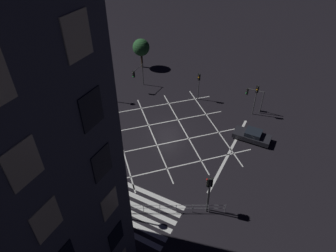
# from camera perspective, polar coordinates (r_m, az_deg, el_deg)

# --- Properties ---
(ground_plane) EXTENTS (200.00, 200.00, 0.00)m
(ground_plane) POSITION_cam_1_polar(r_m,az_deg,el_deg) (36.68, 0.00, -1.10)
(ground_plane) COLOR black
(road_markings) EXTENTS (19.86, 23.99, 0.01)m
(road_markings) POSITION_cam_1_polar(r_m,az_deg,el_deg) (31.83, -5.45, -8.88)
(road_markings) COLOR silver
(road_markings) RESTS_ON ground_plane
(traffic_light_median_north) EXTENTS (0.36, 0.39, 4.08)m
(traffic_light_median_north) POSITION_cam_1_polar(r_m,az_deg,el_deg) (41.22, 5.87, 8.45)
(traffic_light_median_north) COLOR #424244
(traffic_light_median_north) RESTS_ON ground_plane
(traffic_light_se_main) EXTENTS (0.39, 0.36, 4.39)m
(traffic_light_se_main) POSITION_cam_1_polar(r_m,az_deg,el_deg) (26.46, 7.63, -11.72)
(traffic_light_se_main) COLOR #424244
(traffic_light_se_main) RESTS_ON ground_plane
(traffic_light_nw_cross) EXTENTS (0.36, 2.69, 3.51)m
(traffic_light_nw_cross) POSITION_cam_1_polar(r_m,az_deg,el_deg) (43.89, -5.85, 9.93)
(traffic_light_nw_cross) COLOR #424244
(traffic_light_nw_cross) RESTS_ON ground_plane
(traffic_light_ne_cross) EXTENTS (0.36, 0.39, 4.35)m
(traffic_light_ne_cross) POSITION_cam_1_polar(r_m,az_deg,el_deg) (39.41, 16.45, 5.79)
(traffic_light_ne_cross) COLOR #424244
(traffic_light_ne_cross) RESTS_ON ground_plane
(traffic_light_ne_main) EXTENTS (2.34, 0.36, 3.35)m
(traffic_light_ne_main) POSITION_cam_1_polar(r_m,az_deg,el_deg) (40.47, 15.94, 5.71)
(traffic_light_ne_main) COLOR #424244
(traffic_light_ne_main) RESTS_ON ground_plane
(traffic_light_se_cross) EXTENTS (0.36, 0.39, 4.15)m
(traffic_light_se_cross) POSITION_cam_1_polar(r_m,az_deg,el_deg) (26.75, 8.07, -11.57)
(traffic_light_se_cross) COLOR #424244
(traffic_light_se_cross) RESTS_ON ground_plane
(street_lamp_east) EXTENTS (0.63, 0.63, 8.67)m
(street_lamp_east) POSITION_cam_1_polar(r_m,az_deg,el_deg) (24.98, -18.01, -5.53)
(street_lamp_east) COLOR #424244
(street_lamp_east) RESTS_ON ground_plane
(street_lamp_west) EXTENTS (0.57, 0.57, 10.25)m
(street_lamp_west) POSITION_cam_1_polar(r_m,az_deg,el_deg) (42.22, -19.37, 14.04)
(street_lamp_west) COLOR #424244
(street_lamp_west) RESTS_ON ground_plane
(street_tree_near) EXTENTS (2.73, 2.73, 4.84)m
(street_tree_near) POSITION_cam_1_polar(r_m,az_deg,el_deg) (49.88, -5.15, 14.67)
(street_tree_near) COLOR #38281C
(street_tree_near) RESTS_ON ground_plane
(waiting_car) EXTENTS (4.32, 1.84, 1.28)m
(waiting_car) POSITION_cam_1_polar(r_m,az_deg,el_deg) (36.56, 15.74, -1.76)
(waiting_car) COLOR black
(waiting_car) RESTS_ON ground_plane
(pedestrian_railing) EXTENTS (9.29, 4.87, 1.05)m
(pedestrian_railing) POSITION_cam_1_polar(r_m,az_deg,el_deg) (28.06, -0.00, -15.27)
(pedestrian_railing) COLOR gray
(pedestrian_railing) RESTS_ON ground_plane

